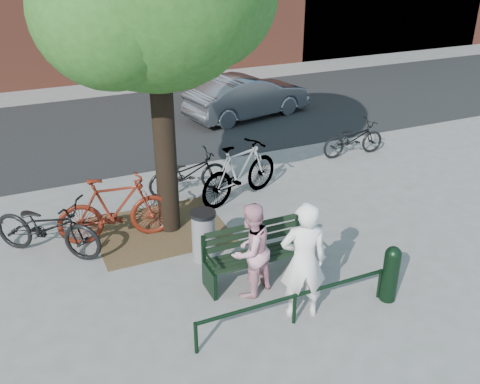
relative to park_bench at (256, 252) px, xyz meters
name	(u,v)px	position (x,y,z in m)	size (l,w,h in m)	color
ground	(258,279)	(0.00, -0.08, -0.48)	(90.00, 90.00, 0.00)	gray
dirt_pit	(160,230)	(-1.00, 2.12, -0.47)	(2.40, 2.00, 0.02)	brown
road	(132,126)	(0.00, 8.42, -0.47)	(40.00, 7.00, 0.01)	black
park_bench	(256,252)	(0.00, 0.00, 0.00)	(1.74, 0.54, 0.97)	black
guard_railing	(295,300)	(0.00, -1.28, -0.08)	(3.06, 0.06, 0.51)	black
person_left	(303,261)	(0.20, -1.13, 0.44)	(0.67, 0.44, 1.84)	white
person_right	(251,250)	(-0.26, -0.35, 0.29)	(0.75, 0.58, 1.54)	pink
bollard	(391,272)	(1.60, -1.38, 0.02)	(0.25, 0.25, 0.93)	black
litter_bin	(204,235)	(-0.58, 0.86, -0.02)	(0.44, 0.44, 0.91)	gray
bicycle_a	(47,227)	(-2.99, 2.12, 0.06)	(0.72, 2.06, 1.08)	black
bicycle_b	(116,209)	(-1.78, 2.12, 0.15)	(0.59, 2.09, 1.26)	#57170C
bicycle_c	(188,173)	(0.05, 3.45, -0.01)	(0.62, 1.77, 0.93)	black
bicycle_d	(240,172)	(0.95, 2.74, 0.15)	(0.59, 2.09, 1.26)	gray
bicycle_e	(353,139)	(4.58, 3.83, -0.03)	(0.59, 1.71, 0.90)	black
parked_car	(247,96)	(3.48, 7.82, 0.17)	(1.37, 3.92, 1.29)	slate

